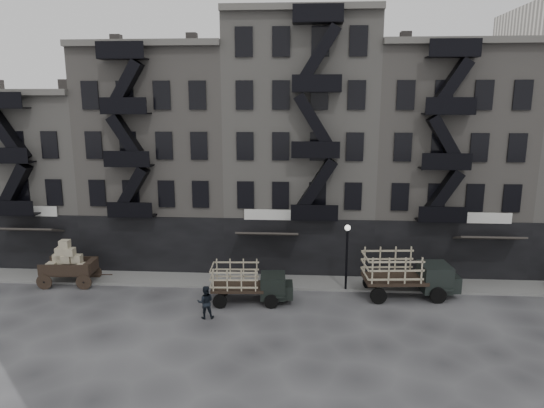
# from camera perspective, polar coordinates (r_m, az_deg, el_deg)

# --- Properties ---
(ground) EXTENTS (140.00, 140.00, 0.00)m
(ground) POSITION_cam_1_polar(r_m,az_deg,el_deg) (28.60, 2.94, -12.02)
(ground) COLOR #38383A
(ground) RESTS_ON ground
(sidewalk) EXTENTS (55.00, 2.50, 0.15)m
(sidewalk) POSITION_cam_1_polar(r_m,az_deg,el_deg) (32.03, 3.05, -9.16)
(sidewalk) COLOR slate
(sidewalk) RESTS_ON ground
(building_west) EXTENTS (10.00, 11.35, 13.20)m
(building_west) POSITION_cam_1_polar(r_m,az_deg,el_deg) (41.65, -25.45, 3.09)
(building_west) COLOR gray
(building_west) RESTS_ON ground
(building_midwest) EXTENTS (10.00, 11.35, 16.20)m
(building_midwest) POSITION_cam_1_polar(r_m,az_deg,el_deg) (37.61, -12.17, 5.45)
(building_midwest) COLOR gray
(building_midwest) RESTS_ON ground
(building_center) EXTENTS (10.00, 11.35, 18.20)m
(building_center) POSITION_cam_1_polar(r_m,az_deg,el_deg) (36.07, 3.34, 7.02)
(building_center) COLOR gray
(building_center) RESTS_ON ground
(building_mideast) EXTENTS (10.00, 11.35, 16.20)m
(building_mideast) POSITION_cam_1_polar(r_m,az_deg,el_deg) (37.45, 18.86, 5.05)
(building_mideast) COLOR gray
(building_mideast) RESTS_ON ground
(lamp_post) EXTENTS (0.36, 0.36, 4.28)m
(lamp_post) POSITION_cam_1_polar(r_m,az_deg,el_deg) (30.17, 8.80, -5.20)
(lamp_post) COLOR black
(lamp_post) RESTS_ON ground
(wagon) EXTENTS (3.59, 2.06, 2.95)m
(wagon) POSITION_cam_1_polar(r_m,az_deg,el_deg) (33.95, -22.99, -6.01)
(wagon) COLOR black
(wagon) RESTS_ON ground
(stake_truck_west) EXTENTS (4.82, 2.19, 2.37)m
(stake_truck_west) POSITION_cam_1_polar(r_m,az_deg,el_deg) (28.77, -2.69, -8.95)
(stake_truck_west) COLOR black
(stake_truck_west) RESTS_ON ground
(stake_truck_east) EXTENTS (5.79, 2.75, 2.82)m
(stake_truck_east) POSITION_cam_1_polar(r_m,az_deg,el_deg) (30.55, 15.66, -7.61)
(stake_truck_east) COLOR black
(stake_truck_east) RESTS_ON ground
(pedestrian_mid) EXTENTS (1.01, 0.85, 1.85)m
(pedestrian_mid) POSITION_cam_1_polar(r_m,az_deg,el_deg) (27.14, -7.83, -11.37)
(pedestrian_mid) COLOR black
(pedestrian_mid) RESTS_ON ground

